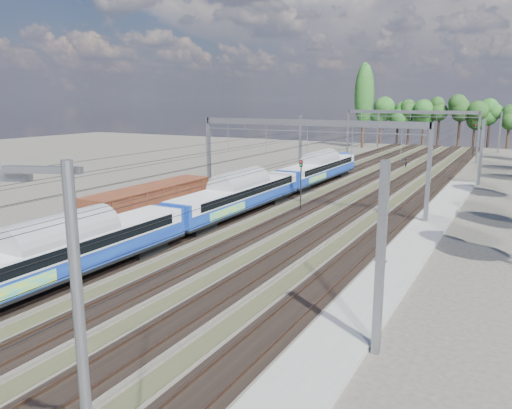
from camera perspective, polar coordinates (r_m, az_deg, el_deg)
The scene contains 11 objects.
ground at distance 26.43m, azimuth -21.12°, elevation -13.30°, with size 220.00×220.00×0.00m, color #47423A.
track_bed at distance 63.91m, azimuth 10.92°, elevation 1.97°, with size 21.00×130.00×0.34m.
platform at distance 37.37m, azimuth 16.86°, elevation -5.33°, with size 3.00×70.00×0.30m, color gray.
catenary at distance 70.43m, azimuth 13.30°, elevation 7.94°, with size 25.65×130.00×9.00m.
tree_belt at distance 112.38m, azimuth 21.78°, elevation 9.76°, with size 39.50×100.07×12.02m.
poplar at distance 117.93m, azimuth 12.28°, elevation 12.13°, with size 4.40×4.40×19.04m.
emu_train at distance 46.46m, azimuth -2.13°, elevation 1.53°, with size 2.94×62.21×4.30m.
freight_boxcar at distance 43.53m, azimuth -11.92°, elevation 0.08°, with size 2.85×13.76×3.55m.
worker at distance 84.95m, azimuth 16.78°, elevation 4.56°, with size 0.56×0.37×1.54m, color black.
signal_near at distance 48.97m, azimuth 5.15°, elevation 2.87°, with size 0.35×0.32×5.12m.
signal_far at distance 106.27m, azimuth 23.68°, elevation 7.18°, with size 0.45×0.41×6.25m.
Camera 1 is at (18.71, -15.15, 10.90)m, focal length 35.00 mm.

